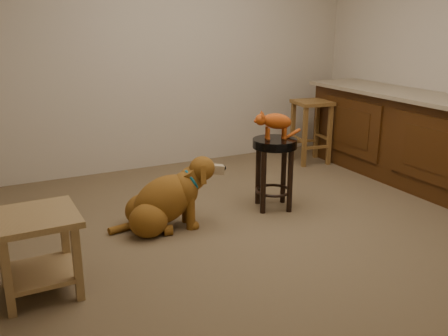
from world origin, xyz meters
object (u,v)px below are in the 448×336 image
padded_stool (274,159)px  golden_retriever (165,201)px  tabby_kitten (274,122)px  wood_stool (311,131)px  side_table (37,242)px

padded_stool → golden_retriever: 1.07m
padded_stool → tabby_kitten: size_ratio=1.44×
wood_stool → side_table: wood_stool is taller
wood_stool → golden_retriever: 2.50m
padded_stool → side_table: (-2.11, -0.60, -0.11)m
padded_stool → tabby_kitten: 0.34m
side_table → padded_stool: bearing=15.9°
padded_stool → side_table: bearing=-164.1°
wood_stool → side_table: size_ratio=1.39×
side_table → golden_retriever: bearing=29.6°
padded_stool → golden_retriever: padded_stool is taller
side_table → golden_retriever: golden_retriever is taller
wood_stool → tabby_kitten: 1.67m
wood_stool → golden_retriever: size_ratio=0.75×
side_table → tabby_kitten: 2.23m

